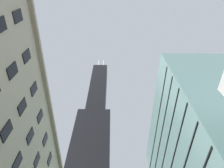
{
  "coord_description": "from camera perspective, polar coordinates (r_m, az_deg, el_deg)",
  "views": [
    {
      "loc": [
        0.01,
        -6.88,
        1.23
      ],
      "look_at": [
        0.28,
        15.4,
        39.22
      ],
      "focal_mm": 31.51,
      "sensor_mm": 36.0,
      "label": 1
    }
  ],
  "objects": []
}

